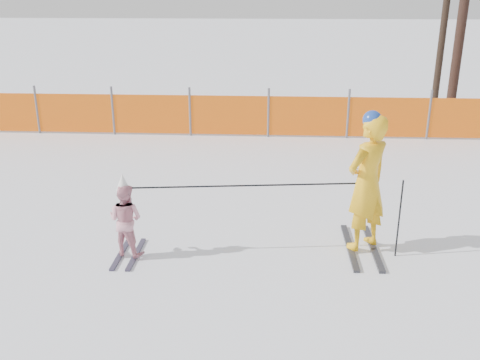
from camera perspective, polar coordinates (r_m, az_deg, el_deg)
name	(u,v)px	position (r m, az deg, el deg)	size (l,w,h in m)	color
ground	(238,258)	(7.68, -0.22, -8.32)	(120.00, 120.00, 0.00)	white
adult	(367,183)	(7.73, 13.38, -0.27)	(0.86, 1.46, 2.07)	black
child	(126,219)	(7.68, -12.10, -4.08)	(0.61, 0.96, 1.24)	black
ski_poles	(288,195)	(7.47, 5.10, -1.56)	(3.72, 0.39, 1.16)	black
safety_fence	(138,114)	(14.08, -10.83, 6.96)	(17.45, 0.06, 1.25)	#595960
tree_trunks	(455,21)	(17.28, 21.95, 15.50)	(0.30, 2.03, 5.61)	black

